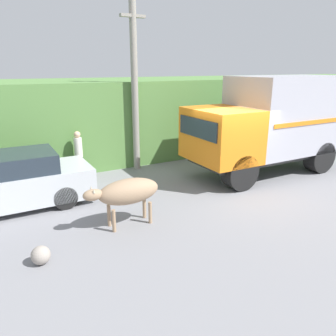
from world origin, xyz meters
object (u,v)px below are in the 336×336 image
Objects in this scene: pedestrian_on_hill at (79,152)px; parked_suv at (4,183)px; brown_cow at (127,192)px; utility_pole at (135,84)px; roadside_rock at (41,255)px; cargo_truck at (274,121)px.

parked_suv is at bearing 37.76° from pedestrian_on_hill.
parked_suv is at bearing 139.31° from brown_cow.
utility_pole is 7.25m from roadside_rock.
parked_suv is 2.97m from pedestrian_on_hill.
pedestrian_on_hill reaches higher than parked_suv.
cargo_truck is 6.64m from brown_cow.
pedestrian_on_hill is (2.46, 1.65, 0.19)m from parked_suv.
pedestrian_on_hill is 4.40× the size of roadside_rock.
roadside_rock is at bearing -157.65° from brown_cow.
utility_pole reaches higher than parked_suv.
cargo_truck reaches higher than pedestrian_on_hill.
cargo_truck reaches higher than parked_suv.
utility_pole is 16.18× the size of roadside_rock.
utility_pole is (4.69, 1.75, 2.45)m from parked_suv.
roadside_rock is at bearing -161.87° from cargo_truck.
cargo_truck is 7.08m from pedestrian_on_hill.
cargo_truck is at bearing -2.52° from parked_suv.
brown_cow is 3.61m from parked_suv.
pedestrian_on_hill is 5.38m from roadside_rock.
parked_suv is at bearing -159.55° from utility_pole.
roadside_rock is (-8.56, -2.26, -1.71)m from cargo_truck.
brown_cow is 4.97× the size of roadside_rock.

